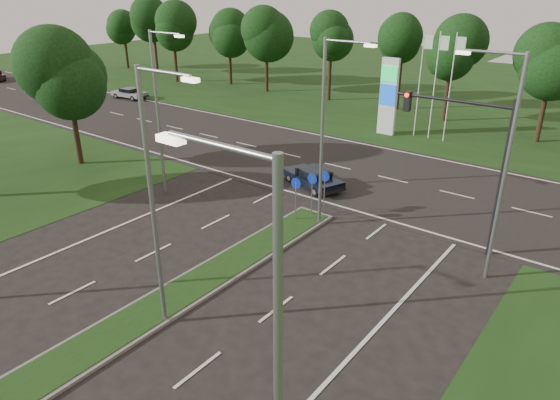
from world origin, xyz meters
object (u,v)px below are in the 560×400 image
Objects in this scene: far_car_b at (59,96)px; far_car_c at (56,79)px; navy_sedan at (313,177)px; far_car_a at (130,93)px.

far_car_c is (-10.06, 5.53, -0.10)m from far_car_b.
far_car_b is at bearing 103.90° from navy_sedan.
navy_sedan is 0.91× the size of far_car_b.
far_car_a is 6.96m from far_car_b.
navy_sedan is at bearing -112.98° from far_car_a.
far_car_c is (-43.58, 9.01, -0.01)m from navy_sedan.
far_car_b is at bearing -118.64° from far_car_c.
far_car_b is 1.25× the size of far_car_c.
navy_sedan reaches higher than far_car_c.
far_car_a is (-29.30, 9.01, -0.00)m from navy_sedan.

